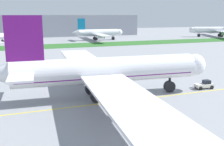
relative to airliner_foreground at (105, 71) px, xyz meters
name	(u,v)px	position (x,y,z in m)	size (l,w,h in m)	color
ground_plane	(101,102)	(-1.79, -2.67, -6.02)	(600.00, 600.00, 0.00)	gray
apron_taxi_line	(102,103)	(-1.79, -3.80, -6.02)	(280.00, 0.36, 0.01)	yellow
grass_median_strip	(44,46)	(-1.79, 104.70, -5.97)	(320.00, 24.00, 0.10)	#2D6628
airliner_foreground	(105,71)	(0.00, 0.00, 0.00)	(49.53, 77.66, 17.74)	white
pushback_tug	(205,85)	(25.37, -1.77, -5.05)	(6.36, 2.55, 2.13)	white
parked_airliner_far_centre	(98,33)	(39.41, 132.45, -0.72)	(38.07, 58.24, 15.67)	white
parked_airliner_far_right	(218,30)	(143.92, 127.17, -0.37)	(46.02, 73.98, 16.65)	white
terminal_building	(61,26)	(21.00, 180.54, 2.98)	(136.86, 20.00, 18.00)	gray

